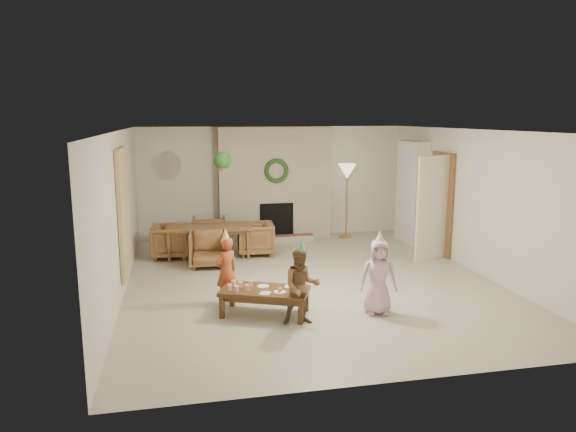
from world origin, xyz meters
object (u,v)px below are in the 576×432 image
object	(u,v)px
dining_chair_right	(255,238)
coffee_table_top	(265,291)
child_pink	(378,277)
child_plaid	(301,286)
dining_chair_near	(209,249)
dining_chair_far	(209,232)
child_red	(226,271)
dining_chair_left	(171,241)
dining_table	(209,241)

from	to	relation	value
dining_chair_right	coffee_table_top	xyz separation A→B (m)	(-0.34, -3.26, 0.02)
child_pink	child_plaid	bearing A→B (deg)	-160.92
dining_chair_right	dining_chair_near	bearing A→B (deg)	-51.34
dining_chair_near	dining_chair_far	size ratio (longest dim) A/B	1.00
child_red	dining_chair_near	bearing A→B (deg)	-118.04
coffee_table_top	child_plaid	bearing A→B (deg)	-22.16
dining_chair_right	child_plaid	size ratio (longest dim) A/B	0.69
coffee_table_top	child_red	xyz separation A→B (m)	(-0.48, 0.50, 0.16)
child_plaid	dining_chair_left	bearing A→B (deg)	118.08
dining_chair_far	child_red	world-z (taller)	child_red
dining_chair_left	coffee_table_top	distance (m)	3.62
dining_chair_far	child_plaid	size ratio (longest dim) A/B	0.69
dining_chair_far	dining_chair_left	size ratio (longest dim) A/B	1.00
dining_chair_right	child_red	xyz separation A→B (m)	(-0.83, -2.76, 0.18)
dining_chair_right	child_pink	bearing A→B (deg)	22.79
child_plaid	child_red	bearing A→B (deg)	138.11
coffee_table_top	child_pink	size ratio (longest dim) A/B	1.14
dining_table	dining_chair_near	bearing A→B (deg)	-90.00
child_red	dining_chair_left	bearing A→B (deg)	-105.85
dining_chair_near	coffee_table_top	xyz separation A→B (m)	(0.62, -2.59, 0.02)
dining_chair_far	dining_chair_left	xyz separation A→B (m)	(-0.78, -0.68, 0.00)
dining_chair_right	child_pink	xyz separation A→B (m)	(1.22, -3.53, 0.20)
dining_chair_left	child_plaid	distance (m)	4.17
dining_chair_near	dining_chair_right	world-z (taller)	same
dining_chair_far	coffee_table_top	world-z (taller)	dining_chair_far
dining_table	dining_chair_left	bearing A→B (deg)	180.00
dining_chair_right	child_pink	size ratio (longest dim) A/B	0.67
dining_table	dining_chair_near	distance (m)	0.73
dining_chair_near	child_plaid	distance (m)	3.19
dining_table	child_red	world-z (taller)	child_red
dining_chair_left	coffee_table_top	bearing A→B (deg)	-155.06
dining_chair_near	dining_chair_far	world-z (taller)	same
dining_table	child_pink	world-z (taller)	child_pink
dining_chair_near	child_red	distance (m)	2.10
dining_table	dining_chair_near	size ratio (longest dim) A/B	2.34
dining_chair_far	dining_chair_left	world-z (taller)	same
dining_table	child_plaid	distance (m)	3.88
dining_chair_far	coffee_table_top	bearing A→B (deg)	101.16
dining_chair_near	dining_chair_right	size ratio (longest dim) A/B	1.00
dining_chair_near	dining_table	bearing A→B (deg)	90.00
dining_chair_left	child_pink	distance (m)	4.63
dining_table	dining_chair_left	size ratio (longest dim) A/B	2.34
dining_chair_far	child_red	bearing A→B (deg)	94.45
dining_table	dining_chair_right	bearing A→B (deg)	-0.00
dining_table	dining_chair_right	distance (m)	0.92
dining_chair_left	dining_table	bearing A→B (deg)	-90.00
dining_chair_near	dining_chair_far	bearing A→B (deg)	90.00
dining_table	child_pink	distance (m)	4.18
dining_table	coffee_table_top	size ratio (longest dim) A/B	1.39
dining_table	dining_chair_far	bearing A→B (deg)	90.00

